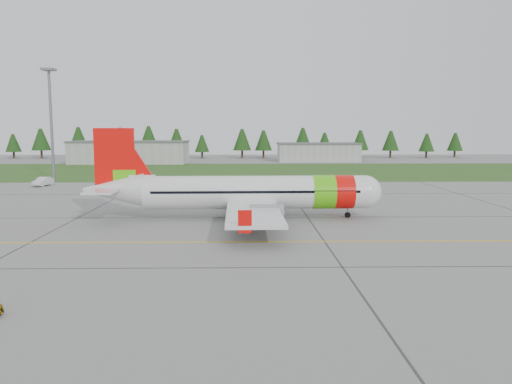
{
  "coord_description": "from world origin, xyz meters",
  "views": [
    {
      "loc": [
        3.37,
        -33.6,
        9.48
      ],
      "look_at": [
        4.29,
        16.52,
        3.23
      ],
      "focal_mm": 35.0,
      "sensor_mm": 36.0,
      "label": 1
    }
  ],
  "objects": [
    {
      "name": "ground",
      "position": [
        0.0,
        0.0,
        0.0
      ],
      "size": [
        320.0,
        320.0,
        0.0
      ],
      "primitive_type": "plane",
      "color": "gray",
      "rests_on": "ground"
    },
    {
      "name": "aircraft",
      "position": [
        3.52,
        19.51,
        2.79
      ],
      "size": [
        31.94,
        29.31,
        9.68
      ],
      "rotation": [
        0.0,
        0.0,
        0.02
      ],
      "color": "silver",
      "rests_on": "ground"
    },
    {
      "name": "service_van",
      "position": [
        -31.39,
        51.46,
        2.3
      ],
      "size": [
        1.8,
        1.73,
        4.61
      ],
      "primitive_type": "imported",
      "rotation": [
        0.0,
        0.0,
        -0.14
      ],
      "color": "silver",
      "rests_on": "ground"
    },
    {
      "name": "grass_strip",
      "position": [
        0.0,
        82.0,
        0.01
      ],
      "size": [
        320.0,
        50.0,
        0.03
      ],
      "primitive_type": "cube",
      "color": "#30561E",
      "rests_on": "ground"
    },
    {
      "name": "taxi_guideline",
      "position": [
        0.0,
        8.0,
        0.01
      ],
      "size": [
        120.0,
        0.25,
        0.02
      ],
      "primitive_type": "cube",
      "color": "gold",
      "rests_on": "ground"
    },
    {
      "name": "hangar_west",
      "position": [
        -30.0,
        110.0,
        3.0
      ],
      "size": [
        32.0,
        14.0,
        6.0
      ],
      "primitive_type": "cube",
      "color": "#A8A8A3",
      "rests_on": "ground"
    },
    {
      "name": "hangar_east",
      "position": [
        25.0,
        118.0,
        2.6
      ],
      "size": [
        24.0,
        12.0,
        5.2
      ],
      "primitive_type": "cube",
      "color": "#A8A8A3",
      "rests_on": "ground"
    },
    {
      "name": "floodlight_mast",
      "position": [
        -32.0,
        58.0,
        10.0
      ],
      "size": [
        0.5,
        0.5,
        20.0
      ],
      "primitive_type": "cylinder",
      "color": "slate",
      "rests_on": "ground"
    },
    {
      "name": "treeline",
      "position": [
        0.0,
        138.0,
        5.0
      ],
      "size": [
        160.0,
        8.0,
        10.0
      ],
      "primitive_type": null,
      "color": "#1C3F14",
      "rests_on": "ground"
    }
  ]
}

